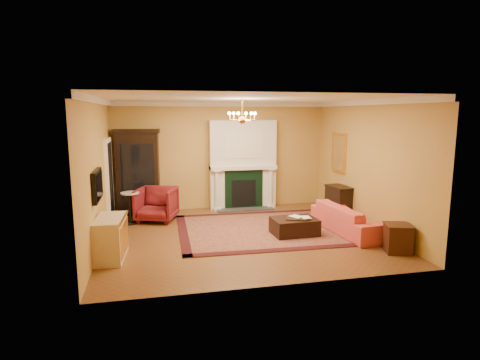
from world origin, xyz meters
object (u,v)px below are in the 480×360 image
object	(u,v)px
coral_sofa	(350,214)
end_table	(398,239)
pedestal_table	(130,206)
commode	(110,238)
console_table	(339,203)
wingback_armchair	(156,203)
china_cabinet	(138,174)
leather_ottoman	(294,226)

from	to	relation	value
coral_sofa	end_table	world-z (taller)	coral_sofa
pedestal_table	commode	distance (m)	2.38
end_table	console_table	world-z (taller)	console_table
wingback_armchair	coral_sofa	world-z (taller)	wingback_armchair
china_cabinet	coral_sofa	bearing A→B (deg)	-25.64
end_table	leather_ottoman	distance (m)	2.19
end_table	china_cabinet	bearing A→B (deg)	139.62
console_table	leather_ottoman	world-z (taller)	console_table
wingback_armchair	pedestal_table	bearing A→B (deg)	-147.45
end_table	console_table	size ratio (longest dim) A/B	0.66
china_cabinet	pedestal_table	bearing A→B (deg)	-95.29
end_table	console_table	xyz separation A→B (m)	(0.06, 2.68, 0.14)
wingback_armchair	end_table	xyz separation A→B (m)	(4.57, -3.39, -0.20)
pedestal_table	end_table	distance (m)	6.13
leather_ottoman	end_table	bearing A→B (deg)	-46.17
end_table	commode	bearing A→B (deg)	170.91
wingback_armchair	leather_ottoman	world-z (taller)	wingback_armchair
wingback_armchair	end_table	world-z (taller)	wingback_armchair
coral_sofa	pedestal_table	bearing A→B (deg)	65.18
pedestal_table	console_table	distance (m)	5.29
china_cabinet	wingback_armchair	world-z (taller)	china_cabinet
china_cabinet	commode	size ratio (longest dim) A/B	2.08
pedestal_table	end_table	xyz separation A→B (m)	(5.20, -3.24, -0.19)
wingback_armchair	console_table	distance (m)	4.68
wingback_armchair	leather_ottoman	size ratio (longest dim) A/B	0.97
leather_ottoman	china_cabinet	bearing A→B (deg)	138.92
commode	console_table	bearing A→B (deg)	22.41
commode	wingback_armchair	bearing A→B (deg)	74.95
coral_sofa	leather_ottoman	xyz separation A→B (m)	(-1.30, 0.07, -0.23)
pedestal_table	console_table	world-z (taller)	console_table
commode	leather_ottoman	size ratio (longest dim) A/B	1.08
coral_sofa	console_table	distance (m)	1.28
commode	coral_sofa	world-z (taller)	coral_sofa
end_table	leather_ottoman	xyz separation A→B (m)	(-1.58, 1.51, -0.07)
coral_sofa	leather_ottoman	size ratio (longest dim) A/B	2.23
end_table	console_table	distance (m)	2.68
wingback_armchair	pedestal_table	xyz separation A→B (m)	(-0.63, -0.15, -0.01)
coral_sofa	console_table	world-z (taller)	coral_sofa
pedestal_table	coral_sofa	distance (m)	5.24
console_table	coral_sofa	bearing A→B (deg)	-111.38
coral_sofa	console_table	size ratio (longest dim) A/B	2.68
pedestal_table	leather_ottoman	size ratio (longest dim) A/B	0.81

